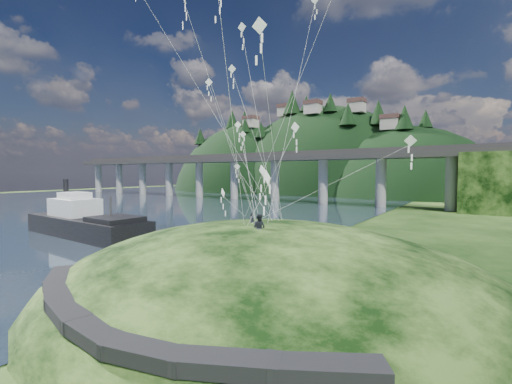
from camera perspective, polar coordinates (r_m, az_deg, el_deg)
The scene contains 10 objects.
ground at distance 29.46m, azimuth -13.48°, elevation -14.04°, with size 320.00×320.00×0.00m, color black.
water at distance 105.27m, azimuth -28.23°, elevation -1.88°, with size 240.00×240.00×0.00m, color #29394C.
grass_hill at distance 26.61m, azimuth 2.50°, elevation -19.31°, with size 36.00×32.00×13.00m.
footpath at distance 17.51m, azimuth -20.87°, elevation -19.20°, with size 22.29×5.84×0.83m.
bridge at distance 100.82m, azimuth 5.91°, elevation 3.79°, with size 160.00×11.00×15.00m.
far_ridge at distance 155.98m, azimuth 9.29°, elevation -2.74°, with size 153.00×70.00×94.50m.
work_barge at distance 52.83m, azimuth -26.63°, elevation -4.46°, with size 22.33×6.85×7.74m.
wooden_dock at distance 38.95m, azimuth -16.31°, elevation -9.22°, with size 12.45×2.92×0.88m.
kite_flyers at distance 23.63m, azimuth 0.31°, elevation -3.60°, with size 2.65×2.45×1.94m.
kite_swarm at distance 28.01m, azimuth -0.29°, elevation 16.72°, with size 19.63×15.98×19.54m.
Camera 1 is at (20.76, -19.01, 8.71)m, focal length 24.00 mm.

